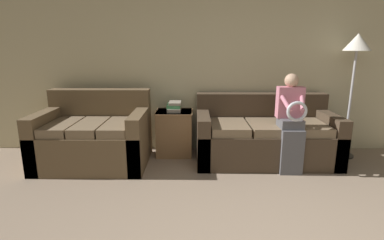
{
  "coord_description": "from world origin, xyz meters",
  "views": [
    {
      "loc": [
        -0.69,
        -1.31,
        1.5
      ],
      "look_at": [
        -0.71,
        1.81,
        0.74
      ],
      "focal_mm": 28.0,
      "sensor_mm": 36.0,
      "label": 1
    }
  ],
  "objects_px": {
    "child_left_seated": "(291,119)",
    "side_shelf": "(174,132)",
    "book_stack": "(174,107)",
    "floor_lamp": "(356,52)",
    "couch_side": "(95,138)",
    "couch_main": "(264,137)"
  },
  "relations": [
    {
      "from": "child_left_seated",
      "to": "side_shelf",
      "type": "height_order",
      "value": "child_left_seated"
    },
    {
      "from": "child_left_seated",
      "to": "side_shelf",
      "type": "distance_m",
      "value": 1.59
    },
    {
      "from": "child_left_seated",
      "to": "book_stack",
      "type": "bearing_deg",
      "value": 158.29
    },
    {
      "from": "side_shelf",
      "to": "floor_lamp",
      "type": "distance_m",
      "value": 2.64
    },
    {
      "from": "couch_side",
      "to": "child_left_seated",
      "type": "distance_m",
      "value": 2.5
    },
    {
      "from": "side_shelf",
      "to": "book_stack",
      "type": "relative_size",
      "value": 2.27
    },
    {
      "from": "side_shelf",
      "to": "book_stack",
      "type": "distance_m",
      "value": 0.37
    },
    {
      "from": "side_shelf",
      "to": "floor_lamp",
      "type": "height_order",
      "value": "floor_lamp"
    },
    {
      "from": "book_stack",
      "to": "floor_lamp",
      "type": "distance_m",
      "value": 2.5
    },
    {
      "from": "couch_main",
      "to": "child_left_seated",
      "type": "xyz_separation_m",
      "value": [
        0.22,
        -0.37,
        0.34
      ]
    },
    {
      "from": "side_shelf",
      "to": "floor_lamp",
      "type": "xyz_separation_m",
      "value": [
        2.39,
        -0.09,
        1.11
      ]
    },
    {
      "from": "book_stack",
      "to": "child_left_seated",
      "type": "bearing_deg",
      "value": -21.71
    },
    {
      "from": "couch_side",
      "to": "floor_lamp",
      "type": "xyz_separation_m",
      "value": [
        3.41,
        0.26,
        1.1
      ]
    },
    {
      "from": "book_stack",
      "to": "floor_lamp",
      "type": "relative_size",
      "value": 0.17
    },
    {
      "from": "book_stack",
      "to": "side_shelf",
      "type": "bearing_deg",
      "value": 122.18
    },
    {
      "from": "book_stack",
      "to": "couch_side",
      "type": "bearing_deg",
      "value": -161.37
    },
    {
      "from": "couch_side",
      "to": "child_left_seated",
      "type": "height_order",
      "value": "child_left_seated"
    },
    {
      "from": "couch_main",
      "to": "side_shelf",
      "type": "relative_size",
      "value": 2.89
    },
    {
      "from": "couch_main",
      "to": "child_left_seated",
      "type": "relative_size",
      "value": 1.53
    },
    {
      "from": "couch_side",
      "to": "side_shelf",
      "type": "height_order",
      "value": "couch_side"
    },
    {
      "from": "child_left_seated",
      "to": "floor_lamp",
      "type": "height_order",
      "value": "floor_lamp"
    },
    {
      "from": "child_left_seated",
      "to": "floor_lamp",
      "type": "xyz_separation_m",
      "value": [
        0.95,
        0.49,
        0.78
      ]
    }
  ]
}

